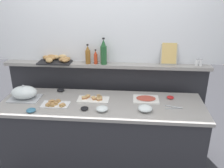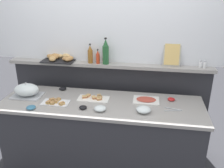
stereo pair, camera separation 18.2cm
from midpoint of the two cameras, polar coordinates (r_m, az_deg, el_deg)
ground_plane at (r=3.64m, az=1.06°, el=-12.89°), size 12.00×12.00×0.00m
buffet_counter at (r=2.90m, az=-0.60°, el=-12.37°), size 2.23×0.69×0.90m
back_ledge_unit at (r=3.24m, az=0.94°, el=-4.45°), size 2.51×0.22×1.21m
upper_wall_panel at (r=2.92m, az=1.18°, el=18.53°), size 3.11×0.08×1.39m
sandwich_platter_side at (r=2.74m, az=-2.45°, el=-3.36°), size 0.35×0.16×0.04m
sandwich_platter_front at (r=2.70m, az=-11.30°, el=-4.22°), size 0.29×0.16×0.04m
cold_cuts_platter at (r=2.75m, az=9.90°, el=-3.72°), size 0.29×0.22×0.02m
serving_cloche at (r=2.93m, az=-17.73°, el=-1.44°), size 0.34×0.24×0.17m
glass_bowl_large at (r=2.50m, az=-0.73°, el=-5.81°), size 0.13×0.13×0.05m
glass_bowl_medium at (r=2.50m, az=9.48°, el=-5.99°), size 0.15×0.15×0.06m
condiment_bowl_teal at (r=2.64m, az=-16.61°, el=-5.31°), size 0.10×0.10×0.03m
condiment_bowl_red at (r=2.81m, az=15.56°, el=-3.49°), size 0.08×0.08×0.03m
condiment_bowl_dark at (r=2.55m, az=-4.77°, el=-5.53°), size 0.08×0.08×0.03m
condiment_bowl_cream at (r=3.02m, az=-9.78°, el=-1.08°), size 0.09×0.09×0.03m
serving_tongs at (r=2.62m, az=16.17°, el=-5.84°), size 0.19×0.08×0.01m
wine_bottle_green at (r=2.89m, az=0.31°, el=7.42°), size 0.08×0.08×0.32m
hot_sauce_bottle at (r=2.93m, az=-1.54°, el=6.28°), size 0.04×0.04×0.18m
vinegar_bottle_amber at (r=2.95m, az=-3.36°, el=6.90°), size 0.06×0.06×0.24m
salt_shaker at (r=2.99m, az=21.70°, el=4.32°), size 0.03×0.03×0.09m
pepper_shaker at (r=3.00m, az=22.52°, el=4.25°), size 0.03×0.03×0.09m
bread_basket at (r=3.11m, az=-10.58°, el=6.11°), size 0.40×0.29×0.08m
framed_picture at (r=2.95m, az=15.64°, el=6.72°), size 0.20×0.08×0.27m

